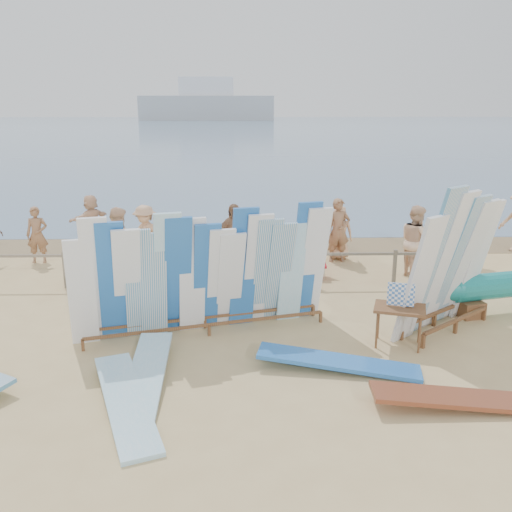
{
  "coord_description": "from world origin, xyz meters",
  "views": [
    {
      "loc": [
        0.33,
        -9.6,
        4.22
      ],
      "look_at": [
        0.59,
        2.22,
        0.98
      ],
      "focal_mm": 38.0,
      "sensor_mm": 36.0,
      "label": 1
    }
  ],
  "objects_px": {
    "flat_board_d": "(338,369)",
    "beachgoer_2": "(120,244)",
    "beachgoer_6": "(339,233)",
    "flat_board_a": "(126,408)",
    "stroller": "(282,256)",
    "flat_board_b": "(147,382)",
    "side_surfboard_rack": "(450,266)",
    "beachgoer_8": "(416,241)",
    "beach_chair_right": "(314,267)",
    "beachgoer_9": "(456,230)",
    "vendor_table": "(399,325)",
    "beachgoer_7": "(338,230)",
    "beach_chair_left": "(227,265)",
    "beachgoer_3": "(146,236)",
    "flat_board_c": "(464,407)",
    "beachgoer_1": "(37,235)",
    "main_surfboard_rack": "(206,277)",
    "beachgoer_4": "(233,239)",
    "beachgoer_11": "(92,220)"
  },
  "relations": [
    {
      "from": "beachgoer_3",
      "to": "beachgoer_6",
      "type": "relative_size",
      "value": 1.1
    },
    {
      "from": "flat_board_c",
      "to": "beachgoer_11",
      "type": "distance_m",
      "value": 12.8
    },
    {
      "from": "side_surfboard_rack",
      "to": "stroller",
      "type": "distance_m",
      "value": 4.91
    },
    {
      "from": "vendor_table",
      "to": "stroller",
      "type": "relative_size",
      "value": 1.0
    },
    {
      "from": "vendor_table",
      "to": "beachgoer_7",
      "type": "height_order",
      "value": "beachgoer_7"
    },
    {
      "from": "flat_board_a",
      "to": "beachgoer_11",
      "type": "bearing_deg",
      "value": 86.39
    },
    {
      "from": "flat_board_d",
      "to": "beachgoer_1",
      "type": "bearing_deg",
      "value": 59.52
    },
    {
      "from": "beachgoer_9",
      "to": "beachgoer_2",
      "type": "height_order",
      "value": "beachgoer_2"
    },
    {
      "from": "flat_board_c",
      "to": "beachgoer_11",
      "type": "relative_size",
      "value": 1.69
    },
    {
      "from": "flat_board_b",
      "to": "beach_chair_left",
      "type": "relative_size",
      "value": 2.85
    },
    {
      "from": "flat_board_c",
      "to": "flat_board_b",
      "type": "relative_size",
      "value": 1.0
    },
    {
      "from": "flat_board_b",
      "to": "beachgoer_4",
      "type": "bearing_deg",
      "value": 76.12
    },
    {
      "from": "stroller",
      "to": "beachgoer_8",
      "type": "relative_size",
      "value": 0.65
    },
    {
      "from": "flat_board_b",
      "to": "beachgoer_6",
      "type": "height_order",
      "value": "beachgoer_6"
    },
    {
      "from": "vendor_table",
      "to": "beachgoer_1",
      "type": "height_order",
      "value": "beachgoer_1"
    },
    {
      "from": "flat_board_d",
      "to": "beachgoer_6",
      "type": "relative_size",
      "value": 1.75
    },
    {
      "from": "beachgoer_9",
      "to": "beachgoer_2",
      "type": "bearing_deg",
      "value": 63.77
    },
    {
      "from": "flat_board_d",
      "to": "beachgoer_8",
      "type": "height_order",
      "value": "beachgoer_8"
    },
    {
      "from": "beachgoer_9",
      "to": "flat_board_b",
      "type": "bearing_deg",
      "value": 96.98
    },
    {
      "from": "beach_chair_right",
      "to": "beachgoer_9",
      "type": "distance_m",
      "value": 4.39
    },
    {
      "from": "main_surfboard_rack",
      "to": "beachgoer_4",
      "type": "distance_m",
      "value": 3.93
    },
    {
      "from": "flat_board_a",
      "to": "beachgoer_7",
      "type": "relative_size",
      "value": 1.5
    },
    {
      "from": "beachgoer_3",
      "to": "beachgoer_9",
      "type": "height_order",
      "value": "beachgoer_9"
    },
    {
      "from": "flat_board_a",
      "to": "beachgoer_7",
      "type": "bearing_deg",
      "value": 39.39
    },
    {
      "from": "beach_chair_right",
      "to": "stroller",
      "type": "height_order",
      "value": "stroller"
    },
    {
      "from": "flat_board_a",
      "to": "stroller",
      "type": "xyz_separation_m",
      "value": [
        2.72,
        6.61,
        0.48
      ]
    },
    {
      "from": "side_surfboard_rack",
      "to": "beach_chair_right",
      "type": "relative_size",
      "value": 3.16
    },
    {
      "from": "main_surfboard_rack",
      "to": "beachgoer_1",
      "type": "relative_size",
      "value": 3.09
    },
    {
      "from": "beachgoer_9",
      "to": "beachgoer_4",
      "type": "bearing_deg",
      "value": 63.19
    },
    {
      "from": "flat_board_b",
      "to": "beachgoer_1",
      "type": "xyz_separation_m",
      "value": [
        -4.22,
        7.03,
        0.8
      ]
    },
    {
      "from": "beachgoer_8",
      "to": "beachgoer_6",
      "type": "distance_m",
      "value": 2.4
    },
    {
      "from": "beachgoer_3",
      "to": "beachgoer_8",
      "type": "bearing_deg",
      "value": 19.99
    },
    {
      "from": "beachgoer_1",
      "to": "main_surfboard_rack",
      "type": "bearing_deg",
      "value": -52.48
    },
    {
      "from": "beachgoer_4",
      "to": "beach_chair_right",
      "type": "bearing_deg",
      "value": -35.99
    },
    {
      "from": "flat_board_a",
      "to": "flat_board_c",
      "type": "bearing_deg",
      "value": -22.05
    },
    {
      "from": "beachgoer_9",
      "to": "beachgoer_11",
      "type": "bearing_deg",
      "value": 42.8
    },
    {
      "from": "flat_board_d",
      "to": "beachgoer_1",
      "type": "relative_size",
      "value": 1.7
    },
    {
      "from": "beachgoer_1",
      "to": "beachgoer_6",
      "type": "bearing_deg",
      "value": -6.33
    },
    {
      "from": "flat_board_d",
      "to": "beachgoer_2",
      "type": "xyz_separation_m",
      "value": [
        -4.67,
        5.0,
        0.93
      ]
    },
    {
      "from": "beachgoer_2",
      "to": "beachgoer_8",
      "type": "bearing_deg",
      "value": -135.8
    },
    {
      "from": "main_surfboard_rack",
      "to": "flat_board_c",
      "type": "xyz_separation_m",
      "value": [
        3.91,
        -2.86,
        -1.12
      ]
    },
    {
      "from": "side_surfboard_rack",
      "to": "beachgoer_3",
      "type": "distance_m",
      "value": 8.07
    },
    {
      "from": "beachgoer_11",
      "to": "beachgoer_7",
      "type": "xyz_separation_m",
      "value": [
        7.47,
        -2.14,
        0.1
      ]
    },
    {
      "from": "beach_chair_left",
      "to": "beachgoer_11",
      "type": "distance_m",
      "value": 5.58
    },
    {
      "from": "beachgoer_11",
      "to": "beachgoer_8",
      "type": "bearing_deg",
      "value": 101.42
    },
    {
      "from": "beachgoer_3",
      "to": "beachgoer_2",
      "type": "height_order",
      "value": "beachgoer_2"
    },
    {
      "from": "side_surfboard_rack",
      "to": "beachgoer_9",
      "type": "distance_m",
      "value": 5.25
    },
    {
      "from": "side_surfboard_rack",
      "to": "flat_board_b",
      "type": "distance_m",
      "value": 5.98
    },
    {
      "from": "beachgoer_6",
      "to": "beachgoer_7",
      "type": "bearing_deg",
      "value": 79.63
    },
    {
      "from": "beachgoer_9",
      "to": "flat_board_a",
      "type": "bearing_deg",
      "value": 99.37
    }
  ]
}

